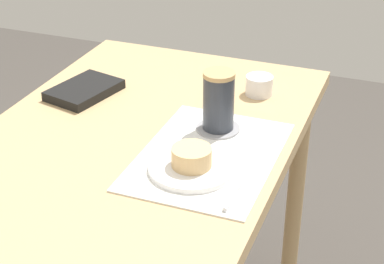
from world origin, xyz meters
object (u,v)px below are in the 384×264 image
Objects in this scene: pastry_plate at (192,168)px; pastry at (192,157)px; dining_table at (132,175)px; coffee_mug at (219,100)px; sugar_bowl at (259,85)px; small_book at (84,90)px.

pastry reaches higher than pastry_plate.
coffee_mug reaches higher than dining_table.
sugar_bowl is 0.39× the size of small_book.
pastry reaches higher than small_book.
coffee_mug is at bearing -85.82° from small_book.
pastry_plate reaches higher than dining_table.
coffee_mug is (0.19, 0.01, 0.07)m from pastry_plate.
dining_table is 0.27m from coffee_mug.
dining_table is 0.23m from pastry.
pastry is 1.19× the size of sugar_bowl.
sugar_bowl reaches higher than dining_table.
pastry_plate is at bearing 0.00° from pastry.
sugar_bowl is (0.41, -0.03, 0.02)m from pastry_plate.
coffee_mug is 0.23m from sugar_bowl.
sugar_bowl reaches higher than pastry_plate.
pastry is at bearing 176.15° from sugar_bowl.
pastry is (-0.07, -0.18, 0.13)m from dining_table.
sugar_bowl is (0.34, -0.20, 0.12)m from dining_table.
pastry_plate is at bearing -178.00° from coffee_mug.
coffee_mug is 1.97× the size of sugar_bowl.
coffee_mug reaches higher than pastry.
small_book reaches higher than dining_table.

